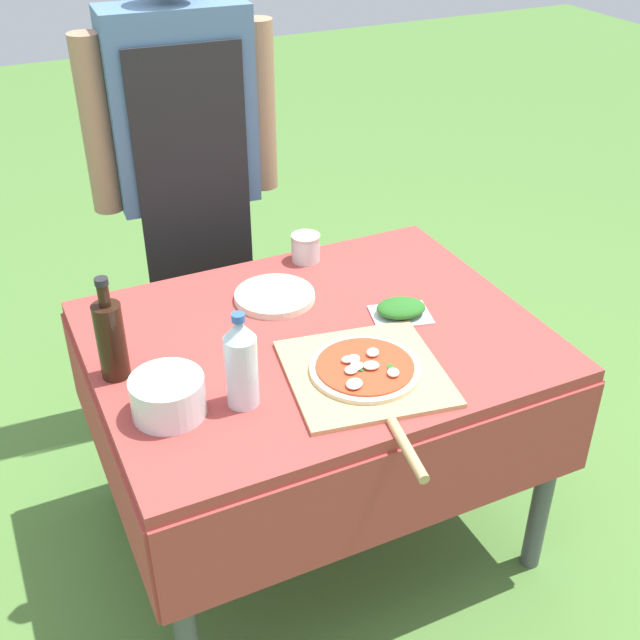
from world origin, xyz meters
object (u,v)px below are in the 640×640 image
Objects in this scene: oil_bottle at (111,338)px; water_bottle at (241,362)px; plate_stack at (275,296)px; sauce_jar at (306,249)px; person_cook at (185,156)px; herb_container at (401,309)px; mixing_tub at (168,396)px; prep_table at (316,365)px; pizza_on_peel at (366,373)px.

oil_bottle is 1.12× the size of water_bottle.
sauce_jar is at bearing 44.93° from plate_stack.
oil_bottle is at bearing 64.27° from person_cook.
person_cook is 0.86m from oil_bottle.
water_bottle is (-0.18, -0.97, -0.12)m from person_cook.
herb_container is 2.06× the size of sauce_jar.
oil_bottle is 0.22m from mixing_tub.
prep_table is at bearing 34.64° from water_bottle.
herb_container is at bearing -4.55° from oil_bottle.
prep_table is 5.13× the size of plate_stack.
oil_bottle reaches higher than water_bottle.
plate_stack is (-0.06, 0.44, -0.00)m from pizza_on_peel.
water_bottle is at bearing -177.63° from pizza_on_peel.
herb_container is at bearing 11.19° from mixing_tub.
person_cook is 18.25× the size of sauce_jar.
prep_table is 0.43m from sauce_jar.
person_cook is at bearing 96.52° from prep_table.
plate_stack is (0.41, 0.36, -0.04)m from mixing_tub.
pizza_on_peel is (0.03, -0.23, 0.11)m from prep_table.
oil_bottle reaches higher than pizza_on_peel.
herb_container is (0.52, 0.17, -0.09)m from water_bottle.
person_cook reaches higher than water_bottle.
prep_table is at bearing 175.84° from herb_container.
person_cook is 8.86× the size of herb_container.
prep_table is 6.39× the size of herb_container.
water_bottle is (-0.30, 0.04, 0.10)m from pizza_on_peel.
sauce_jar reaches higher than herb_container.
pizza_on_peel is 0.61m from oil_bottle.
person_cook is 7.11× the size of plate_stack.
mixing_tub is (0.08, -0.20, -0.06)m from oil_bottle.
herb_container is (0.25, -0.02, 0.12)m from prep_table.
sauce_jar is (0.24, -0.40, -0.20)m from person_cook.
prep_table is 4.33× the size of oil_bottle.
sauce_jar is at bearing 103.90° from herb_container.
prep_table is at bearing -4.75° from oil_bottle.
water_bottle is 0.48m from plate_stack.
water_bottle reaches higher than herb_container.
sauce_jar is (0.66, 0.34, -0.07)m from oil_bottle.
person_cook is 2.72× the size of pizza_on_peel.
mixing_tub is at bearing -137.36° from sauce_jar.
plate_stack is at bearing 100.04° from person_cook.
oil_bottle is 0.75m from sauce_jar.
person_cook is 0.90m from herb_container.
sauce_jar is at bearing 69.17° from prep_table.
sauce_jar is (0.12, 0.61, 0.02)m from pizza_on_peel.
oil_bottle is (-0.51, 0.04, 0.21)m from prep_table.
prep_table is at bearing 100.54° from person_cook.
mixing_tub is at bearing 168.12° from water_bottle.
person_cook is 9.53× the size of mixing_tub.
herb_container is at bearing -76.10° from sauce_jar.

